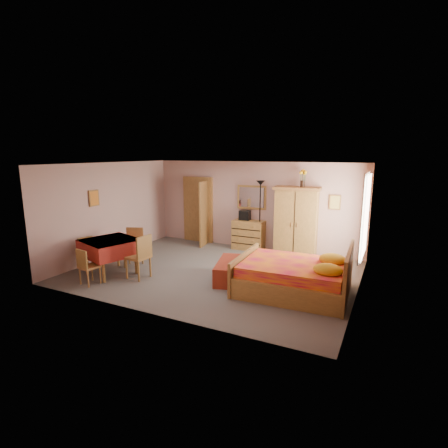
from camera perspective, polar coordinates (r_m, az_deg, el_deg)
The scene contains 23 objects.
floor at distance 8.59m, azimuth -1.50°, elevation -7.84°, with size 6.50×6.50×0.00m, color slate.
ceiling at distance 8.11m, azimuth -1.60°, elevation 9.76°, with size 6.50×6.50×0.00m, color brown.
wall_back at distance 10.50m, azimuth 4.84°, elevation 3.02°, with size 6.50×0.10×2.60m, color tan.
wall_front at distance 6.21m, azimuth -12.38°, elevation -3.22°, with size 6.50×0.10×2.60m, color tan.
wall_left at distance 10.16m, azimuth -17.99°, elevation 2.20°, with size 0.10×5.00×2.60m, color tan.
wall_right at distance 7.35m, azimuth 21.48°, elevation -1.46°, with size 0.10×5.00×2.60m, color tan.
doorway at distance 11.34m, azimuth -4.22°, elevation 2.26°, with size 1.06×0.12×2.15m, color #9E6B35.
window at distance 8.50m, azimuth 22.02°, elevation 1.21°, with size 0.08×1.40×1.95m, color white.
picture_left at distance 9.67m, azimuth -20.48°, elevation 3.98°, with size 0.04×0.32×0.42m, color orange.
picture_back at distance 9.83m, azimuth 17.67°, elevation 3.40°, with size 0.30×0.04×0.40m, color #D8BF59.
chest_of_drawers at distance 10.47m, azimuth 4.04°, elevation -1.79°, with size 0.93×0.47×0.88m, color #A77638.
wall_mirror at distance 10.46m, azimuth 4.56°, elevation 4.37°, with size 0.91×0.05×0.72m, color silver.
stereo at distance 10.44m, azimuth 3.41°, elevation 1.45°, with size 0.31×0.23×0.29m, color black.
floor_lamp at distance 10.23m, azimuth 5.87°, elevation 1.27°, with size 0.26×0.26×2.07m, color black.
wardrobe at distance 9.86m, azimuth 11.70°, elevation 0.33°, with size 1.24×0.64×1.95m, color #A37537.
sunflower_vase at distance 9.72m, azimuth 12.76°, elevation 7.32°, with size 0.19×0.19×0.47m, color yellow.
bed at distance 7.40m, azimuth 11.25°, elevation -7.06°, with size 2.25×1.77×1.04m, color #C11241.
bench at distance 8.06m, azimuth 0.74°, elevation -7.55°, with size 0.48×1.29×0.43m, color maroon.
dining_table at distance 8.78m, azimuth -17.97°, elevation -5.11°, with size 1.15×1.15×0.84m, color maroon.
chair_south at distance 8.26m, azimuth -21.12°, elevation -6.45°, with size 0.37×0.37×0.82m, color #AB6F39.
chair_north at distance 9.21m, azimuth -14.62°, elevation -3.75°, with size 0.44×0.44×0.96m, color olive.
chair_west at distance 9.22m, azimuth -21.10°, elevation -4.62°, with size 0.37×0.37×0.82m, color #925B31.
chair_east at distance 8.30m, azimuth -13.87°, elevation -5.17°, with size 0.47×0.47×1.02m, color #A57238.
Camera 1 is at (3.79, -7.17, 2.86)m, focal length 28.00 mm.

